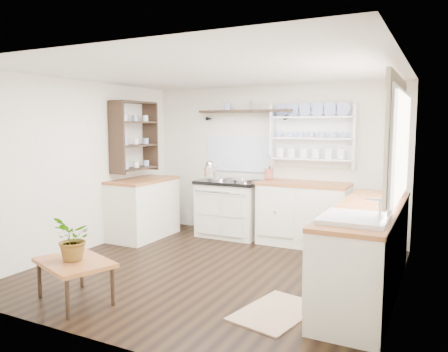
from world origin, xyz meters
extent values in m
cube|color=black|center=(0.00, 0.00, 0.00)|extent=(4.00, 3.80, 0.01)
cube|color=beige|center=(0.00, 1.90, 1.15)|extent=(4.00, 0.02, 2.30)
cube|color=beige|center=(2.00, 0.00, 1.15)|extent=(0.02, 3.80, 2.30)
cube|color=beige|center=(-2.00, 0.00, 1.15)|extent=(0.02, 3.80, 2.30)
cube|color=white|center=(0.00, 0.00, 2.30)|extent=(4.00, 3.80, 0.01)
cube|color=white|center=(1.96, 0.15, 1.50)|extent=(0.04, 1.40, 1.00)
cube|color=white|center=(1.94, 0.15, 1.50)|extent=(0.02, 1.50, 1.10)
cube|color=#C3B69C|center=(1.92, 0.15, 2.08)|extent=(0.04, 1.55, 0.18)
cube|color=beige|center=(-0.56, 1.57, 0.41)|extent=(0.93, 0.60, 0.82)
cube|color=black|center=(-0.56, 1.57, 0.84)|extent=(0.97, 0.64, 0.05)
cylinder|color=silver|center=(-0.77, 1.57, 0.88)|extent=(0.32, 0.32, 0.03)
cylinder|color=silver|center=(-0.35, 1.57, 0.88)|extent=(0.32, 0.32, 0.03)
cylinder|color=silver|center=(-0.56, 1.23, 0.72)|extent=(0.84, 0.02, 0.02)
cube|color=#EFE6CE|center=(0.60, 1.60, 0.44)|extent=(1.25, 0.60, 0.88)
cube|color=brown|center=(0.60, 1.60, 0.88)|extent=(1.27, 0.63, 0.04)
cube|color=#EFE6CE|center=(1.70, 0.10, 0.44)|extent=(0.60, 2.40, 0.88)
cube|color=brown|center=(1.70, 0.10, 0.88)|extent=(0.62, 2.43, 0.04)
cube|color=white|center=(1.70, -0.65, 0.80)|extent=(0.55, 0.60, 0.28)
cylinder|color=silver|center=(1.90, -0.65, 1.00)|extent=(0.02, 0.02, 0.22)
cube|color=#EFE6CE|center=(-1.70, 0.90, 0.44)|extent=(0.60, 1.10, 0.88)
cube|color=brown|center=(-1.70, 0.90, 0.88)|extent=(0.62, 1.13, 0.04)
cube|color=white|center=(0.65, 1.88, 1.55)|extent=(1.20, 0.03, 0.90)
cube|color=white|center=(0.65, 1.79, 1.55)|extent=(1.20, 0.22, 0.02)
cylinder|color=navy|center=(0.65, 1.80, 1.82)|extent=(0.20, 0.02, 0.20)
cube|color=black|center=(-0.40, 1.77, 1.92)|extent=(1.50, 0.24, 0.04)
cone|color=black|center=(-1.05, 1.84, 1.81)|extent=(0.06, 0.20, 0.06)
cone|color=black|center=(0.25, 1.84, 1.81)|extent=(0.06, 0.20, 0.06)
cube|color=black|center=(-1.84, 0.90, 1.55)|extent=(0.28, 0.80, 1.05)
cylinder|color=#A8493D|center=(0.03, 1.68, 0.99)|extent=(0.13, 0.13, 0.15)
cube|color=brown|center=(-0.77, -1.40, 0.39)|extent=(0.90, 0.77, 0.04)
cylinder|color=black|center=(-1.16, -1.49, 0.19)|extent=(0.04, 0.04, 0.37)
cylinder|color=black|center=(-1.01, -1.08, 0.19)|extent=(0.04, 0.04, 0.37)
cylinder|color=black|center=(-0.54, -1.72, 0.19)|extent=(0.04, 0.04, 0.37)
cylinder|color=black|center=(-0.39, -1.31, 0.19)|extent=(0.04, 0.04, 0.37)
imported|color=#3F7233|center=(-0.77, -1.40, 0.62)|extent=(0.51, 0.50, 0.43)
cube|color=olive|center=(1.05, -0.76, 0.01)|extent=(0.71, 0.95, 0.02)
camera|label=1|loc=(2.35, -4.38, 1.70)|focal=35.00mm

